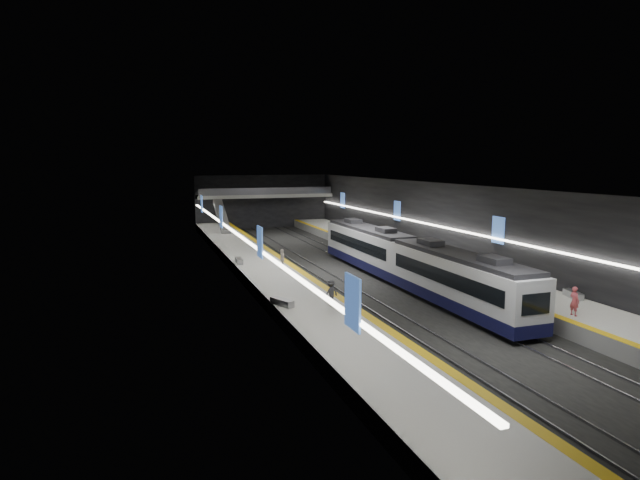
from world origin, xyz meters
name	(u,v)px	position (x,y,z in m)	size (l,w,h in m)	color
ground	(349,273)	(0.00, 0.00, 0.00)	(70.00, 70.00, 0.00)	black
ceiling	(349,185)	(0.00, 0.00, 8.00)	(20.00, 70.00, 0.04)	beige
wall_left	(238,234)	(-10.00, 0.00, 4.00)	(0.04, 70.00, 8.00)	black
wall_right	(446,225)	(10.00, 0.00, 4.00)	(0.04, 70.00, 8.00)	black
wall_back	(262,202)	(0.00, 35.00, 4.00)	(20.00, 0.04, 8.00)	black
platform_left	(268,273)	(-7.50, 0.00, 0.50)	(5.00, 70.00, 1.00)	slate
tile_surface_left	(268,267)	(-7.50, 0.00, 1.01)	(5.00, 70.00, 0.02)	#ADAEA8
tactile_strip_left	(292,266)	(-5.30, 0.00, 1.02)	(0.60, 70.00, 0.02)	#DEAC0B
platform_right	(422,263)	(7.50, 0.00, 0.50)	(5.00, 70.00, 1.00)	slate
tile_surface_right	(422,257)	(7.50, 0.00, 1.01)	(5.00, 70.00, 0.02)	#ADAEA8
tactile_strip_right	(401,259)	(5.30, 0.00, 1.02)	(0.60, 70.00, 0.02)	#DEAC0B
rails	(349,272)	(0.00, 0.00, 0.06)	(6.52, 70.00, 0.12)	gray
train	(406,259)	(2.50, -6.19, 2.20)	(2.69, 30.04, 3.60)	#0F0F39
ad_posters	(345,223)	(0.00, 1.00, 4.50)	(19.94, 53.50, 2.20)	#406CC0
cove_light_left	(241,237)	(-9.80, 0.00, 3.80)	(0.25, 68.60, 0.12)	white
cove_light_right	(444,227)	(9.80, 0.00, 3.80)	(0.25, 68.60, 0.12)	white
mezzanine_bridge	(265,196)	(0.00, 32.93, 5.04)	(20.00, 3.00, 1.50)	gray
escalator	(222,216)	(-7.50, 26.00, 2.90)	(1.20, 8.00, 0.60)	#99999E
bench_left_near	(282,302)	(-9.50, -12.30, 1.22)	(0.51, 1.84, 0.45)	#99999E
bench_left_far	(239,261)	(-9.50, 2.70, 1.23)	(0.52, 1.87, 0.46)	#99999E
bench_right_near	(573,295)	(9.50, -16.72, 1.22)	(0.51, 1.84, 0.45)	#99999E
bench_right_far	(351,229)	(8.66, 20.68, 1.23)	(0.52, 1.88, 0.46)	#99999E
passenger_right_a	(574,301)	(6.31, -20.05, 1.88)	(0.64, 0.42, 1.76)	#C24852
passenger_left_a	(282,259)	(-6.52, -1.13, 1.86)	(1.01, 0.42, 1.73)	silver
passenger_left_b	(331,293)	(-6.52, -13.16, 1.81)	(1.04, 0.60, 1.61)	#414249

